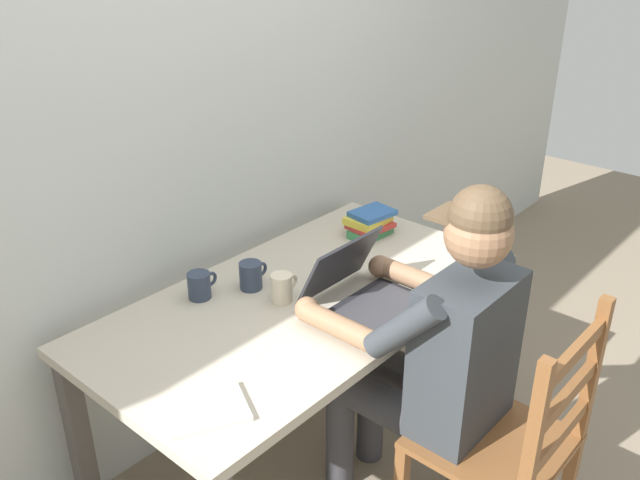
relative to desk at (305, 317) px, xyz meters
name	(u,v)px	position (x,y,z in m)	size (l,w,h in m)	color
ground_plane	(306,455)	(0.00, 0.00, -0.63)	(8.00, 8.00, 0.00)	gray
back_wall	(200,101)	(0.00, 0.48, 0.67)	(6.00, 0.04, 2.60)	beige
desk	(305,317)	(0.00, 0.00, 0.00)	(1.51, 0.79, 0.71)	#BCB29E
seated_person	(434,348)	(0.07, -0.47, 0.05)	(0.50, 0.60, 1.24)	#33383D
wooden_chair	(509,446)	(0.07, -0.75, -0.17)	(0.42, 0.42, 0.93)	brown
laptop	(363,291)	(0.09, -0.18, 0.14)	(0.33, 0.33, 0.22)	#232328
computer_mouse	(425,279)	(0.34, -0.26, 0.10)	(0.06, 0.10, 0.03)	black
coffee_mug_white	(282,287)	(-0.07, 0.04, 0.13)	(0.11, 0.07, 0.10)	beige
coffee_mug_dark	(251,275)	(-0.08, 0.18, 0.13)	(0.12, 0.08, 0.10)	#2D384C
coffee_mug_spare	(200,285)	(-0.24, 0.26, 0.13)	(0.12, 0.08, 0.09)	#2D384C
book_stack_main	(370,223)	(0.53, 0.13, 0.14)	(0.20, 0.16, 0.10)	#38844C
paper_pile_near_laptop	(206,409)	(-0.61, -0.21, 0.09)	(0.21, 0.16, 0.02)	white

